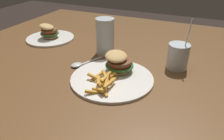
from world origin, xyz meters
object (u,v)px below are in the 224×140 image
beer_glass (105,38)px  spoon (78,64)px  juice_glass (178,57)px  meal_plate_far (50,35)px  meal_plate_near (114,72)px

beer_glass → spoon: beer_glass is taller
juice_glass → meal_plate_far: 0.70m
beer_glass → meal_plate_far: size_ratio=0.65×
beer_glass → meal_plate_near: bearing=-145.9°
meal_plate_near → spoon: size_ratio=2.02×
beer_glass → spoon: size_ratio=1.08×
beer_glass → spoon: 0.19m
juice_glass → spoon: size_ratio=1.35×
beer_glass → spoon: (-0.16, 0.05, -0.07)m
juice_glass → meal_plate_near: bearing=130.5°
meal_plate_near → juice_glass: size_ratio=1.50×
juice_glass → meal_plate_far: size_ratio=0.81×
meal_plate_near → spoon: 0.18m
beer_glass → meal_plate_far: bearing=82.9°
meal_plate_near → beer_glass: bearing=34.1°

